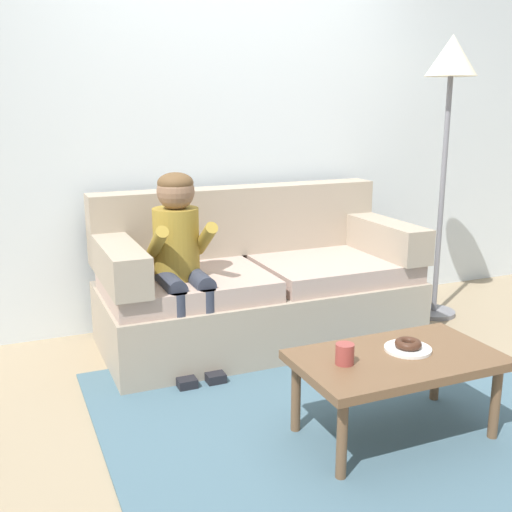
# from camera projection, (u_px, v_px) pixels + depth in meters

# --- Properties ---
(ground) EXTENTS (10.00, 10.00, 0.00)m
(ground) POSITION_uv_depth(u_px,v_px,m) (315.00, 394.00, 3.23)
(ground) COLOR #9E896B
(wall_back) EXTENTS (8.00, 0.10, 2.80)m
(wall_back) POSITION_uv_depth(u_px,v_px,m) (220.00, 114.00, 4.14)
(wall_back) COLOR silver
(wall_back) RESTS_ON ground
(area_rug) EXTENTS (2.24, 1.91, 0.01)m
(area_rug) POSITION_uv_depth(u_px,v_px,m) (340.00, 414.00, 3.00)
(area_rug) COLOR #476675
(area_rug) RESTS_ON ground
(couch) EXTENTS (1.94, 0.90, 0.94)m
(couch) POSITION_uv_depth(u_px,v_px,m) (256.00, 287.00, 3.91)
(couch) COLOR tan
(couch) RESTS_ON ground
(coffee_table) EXTENTS (0.90, 0.52, 0.39)m
(coffee_table) POSITION_uv_depth(u_px,v_px,m) (397.00, 365.00, 2.74)
(coffee_table) COLOR brown
(coffee_table) RESTS_ON ground
(person_child) EXTENTS (0.34, 0.58, 1.10)m
(person_child) POSITION_uv_depth(u_px,v_px,m) (180.00, 251.00, 3.44)
(person_child) COLOR olive
(person_child) RESTS_ON ground
(plate) EXTENTS (0.21, 0.21, 0.01)m
(plate) POSITION_uv_depth(u_px,v_px,m) (408.00, 349.00, 2.78)
(plate) COLOR white
(plate) RESTS_ON coffee_table
(donut) EXTENTS (0.16, 0.16, 0.04)m
(donut) POSITION_uv_depth(u_px,v_px,m) (408.00, 344.00, 2.77)
(donut) COLOR #422619
(donut) RESTS_ON plate
(mug) EXTENTS (0.08, 0.08, 0.09)m
(mug) POSITION_uv_depth(u_px,v_px,m) (345.00, 354.00, 2.63)
(mug) COLOR #993D38
(mug) RESTS_ON coffee_table
(toy_controller) EXTENTS (0.23, 0.09, 0.05)m
(toy_controller) POSITION_uv_depth(u_px,v_px,m) (373.00, 367.00, 3.49)
(toy_controller) COLOR blue
(toy_controller) RESTS_ON ground
(floor_lamp) EXTENTS (0.34, 0.34, 1.90)m
(floor_lamp) POSITION_uv_depth(u_px,v_px,m) (450.00, 87.00, 4.05)
(floor_lamp) COLOR slate
(floor_lamp) RESTS_ON ground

